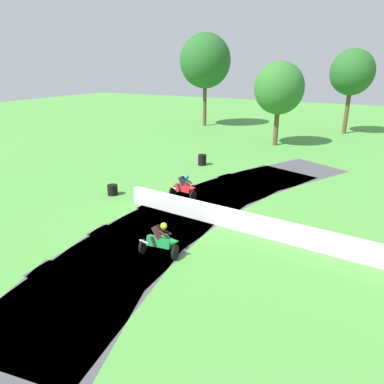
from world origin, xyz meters
The scene contains 10 objects.
ground_plane centered at (0.00, 0.00, 0.00)m, with size 120.00×120.00×0.00m, color #4C933D.
track_asphalt centered at (0.90, -0.07, 0.00)m, with size 9.04×28.98×0.01m.
safety_barrier centered at (5.50, -0.40, 0.45)m, with size 0.30×16.90×0.90m, color white.
motorcycle_lead_red centered at (-0.94, 2.11, 0.66)m, with size 1.70×0.83×1.43m.
motorcycle_chase_green centered at (1.56, -3.96, 0.65)m, with size 1.67×0.94×1.43m.
tire_stack_near centered at (-3.40, 8.89, 0.40)m, with size 0.62×0.62×0.80m.
tire_stack_mid_a centered at (-4.87, 0.54, 0.30)m, with size 0.59×0.59×0.60m.
tree_far_left centered at (3.94, 28.10, 6.31)m, with size 4.44×4.44×8.68m.
tree_far_right centered at (-0.80, 18.54, 5.11)m, with size 4.41×4.41×7.45m.
tree_mid_rise centered at (-11.74, 25.26, 7.46)m, with size 5.88×5.88×10.57m.
Camera 1 is at (8.95, -14.59, 7.24)m, focal length 34.13 mm.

